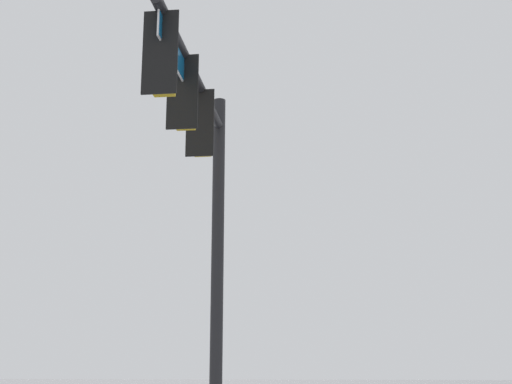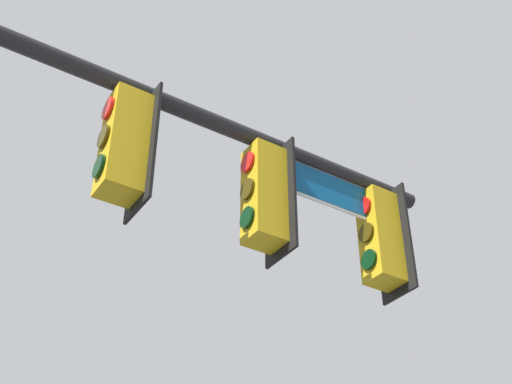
{
  "view_description": "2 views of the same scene",
  "coord_description": "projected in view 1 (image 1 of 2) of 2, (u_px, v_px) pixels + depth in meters",
  "views": [
    {
      "loc": [
        7.5,
        -1.69,
        1.4
      ],
      "look_at": [
        -4.98,
        -5.2,
        4.73
      ],
      "focal_mm": 50.0,
      "sensor_mm": 36.0,
      "label": 1
    },
    {
      "loc": [
        -5.27,
        -11.11,
        1.91
      ],
      "look_at": [
        -2.73,
        -5.3,
        6.34
      ],
      "focal_mm": 50.0,
      "sensor_mm": 36.0,
      "label": 2
    }
  ],
  "objects": [
    {
      "name": "signal_pole_near",
      "position": [
        201.0,
        169.0,
        13.09
      ],
      "size": [
        5.52,
        1.19,
        7.18
      ],
      "color": "black",
      "rests_on": "ground_plane"
    }
  ]
}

